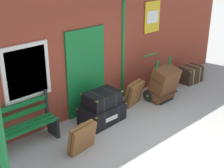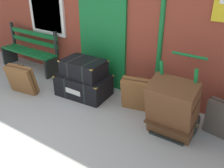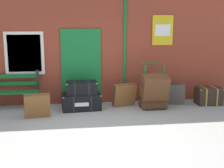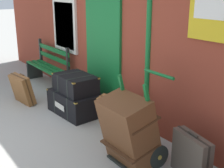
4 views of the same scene
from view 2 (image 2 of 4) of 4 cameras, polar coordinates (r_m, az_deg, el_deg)
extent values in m
plane|color=#A3A099|center=(4.00, -20.49, -13.94)|extent=(60.00, 60.00, 0.00)
cube|color=brown|center=(5.05, 0.93, 16.62)|extent=(10.40, 0.30, 3.20)
cube|color=#146B2D|center=(5.16, -2.21, 10.54)|extent=(1.10, 0.05, 2.10)
cube|color=#0C401B|center=(5.15, -2.29, 10.50)|extent=(0.06, 0.02, 2.10)
cube|color=silver|center=(6.06, -14.53, 16.11)|extent=(1.04, 0.06, 1.16)
cube|color=silver|center=(6.04, -14.66, 16.08)|extent=(0.88, 0.02, 1.00)
cylinder|color=#146B2D|center=(4.45, 11.28, 14.71)|extent=(0.09, 0.09, 3.14)
cube|color=#146B2D|center=(6.35, -19.27, 6.55)|extent=(1.60, 0.09, 0.04)
cube|color=#146B2D|center=(6.43, -18.30, 6.94)|extent=(1.60, 0.09, 0.04)
cube|color=#146B2D|center=(6.51, -17.36, 7.33)|extent=(1.60, 0.09, 0.04)
cube|color=#146B2D|center=(6.49, -17.20, 9.15)|extent=(1.60, 0.05, 0.10)
cube|color=#146B2D|center=(6.43, -17.45, 10.83)|extent=(1.60, 0.05, 0.10)
cube|color=black|center=(7.09, -21.97, 6.22)|extent=(0.06, 0.40, 0.45)
cube|color=black|center=(7.05, -21.38, 10.57)|extent=(0.06, 0.06, 0.56)
cube|color=black|center=(5.96, -13.33, 3.71)|extent=(0.06, 0.40, 0.45)
cube|color=black|center=(5.92, -12.46, 8.86)|extent=(0.06, 0.06, 0.56)
cube|color=black|center=(5.05, -6.36, -0.25)|extent=(1.04, 0.71, 0.42)
cube|color=black|center=(5.18, -8.39, 0.32)|extent=(0.08, 0.65, 0.43)
cube|color=black|center=(4.94, -4.22, -0.84)|extent=(0.08, 0.65, 0.43)
cube|color=#B79338|center=(5.04, -12.90, 1.63)|extent=(0.05, 0.05, 0.02)
cube|color=#B79338|center=(4.50, -3.68, -0.91)|extent=(0.05, 0.05, 0.02)
cube|color=#B79338|center=(5.45, -8.78, 4.00)|extent=(0.05, 0.05, 0.02)
cube|color=#B79338|center=(4.96, 0.07, 1.92)|extent=(0.05, 0.05, 0.02)
cube|color=silver|center=(4.84, -8.81, -1.75)|extent=(0.36, 0.01, 0.10)
cube|color=black|center=(4.89, -6.37, 3.59)|extent=(0.81, 0.55, 0.32)
cube|color=black|center=(5.00, -7.99, 4.02)|extent=(0.04, 0.55, 0.33)
cube|color=black|center=(4.79, -4.69, 3.14)|extent=(0.04, 0.55, 0.33)
cube|color=#B79338|center=(4.90, -11.77, 5.11)|extent=(0.05, 0.05, 0.02)
cube|color=#B79338|center=(4.44, -4.63, 3.22)|extent=(0.05, 0.05, 0.02)
cube|color=#B79338|center=(5.25, -8.02, 6.87)|extent=(0.05, 0.05, 0.02)
cube|color=#B79338|center=(4.81, -1.04, 5.25)|extent=(0.05, 0.05, 0.02)
cube|color=black|center=(4.13, 12.63, -10.94)|extent=(0.56, 0.28, 0.03)
cube|color=#146B2D|center=(4.05, 11.25, -1.95)|extent=(0.04, 0.35, 1.17)
cube|color=#146B2D|center=(3.92, 17.94, -3.85)|extent=(0.04, 0.35, 1.17)
cylinder|color=#146B2D|center=(4.02, 17.04, 6.12)|extent=(0.54, 0.04, 0.04)
cylinder|color=black|center=(4.34, 10.21, -6.30)|extent=(0.04, 0.32, 0.32)
cylinder|color=#B79338|center=(4.34, 10.21, -6.30)|extent=(0.07, 0.06, 0.06)
cylinder|color=black|center=(4.19, 18.28, -8.75)|extent=(0.05, 0.32, 0.32)
cylinder|color=#B79338|center=(4.19, 18.28, -8.75)|extent=(0.07, 0.06, 0.06)
cube|color=brown|center=(3.88, 13.43, -5.36)|extent=(0.68, 0.64, 0.96)
cube|color=#432715|center=(3.99, 13.13, -7.69)|extent=(0.70, 0.45, 0.13)
cube|color=#432715|center=(3.79, 13.74, -2.89)|extent=(0.70, 0.45, 0.13)
cube|color=brown|center=(4.50, 6.08, -2.35)|extent=(0.66, 0.45, 0.63)
cylinder|color=#4F3018|center=(4.38, 6.46, 1.40)|extent=(0.16, 0.06, 0.03)
cube|color=#482C16|center=(4.50, 6.08, -2.35)|extent=(0.64, 0.31, 0.61)
cube|color=brown|center=(5.36, -19.63, 0.96)|extent=(0.63, 0.36, 0.60)
cylinder|color=#4F3018|center=(5.26, -19.93, 4.00)|extent=(0.16, 0.05, 0.03)
cube|color=#482C16|center=(5.36, -19.63, 0.96)|extent=(0.63, 0.23, 0.58)
camera|label=1|loc=(7.47, -74.61, 17.90)|focal=50.95mm
camera|label=3|loc=(5.50, -107.64, -11.69)|focal=48.94mm
camera|label=4|loc=(2.03, 93.68, -10.08)|focal=49.16mm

